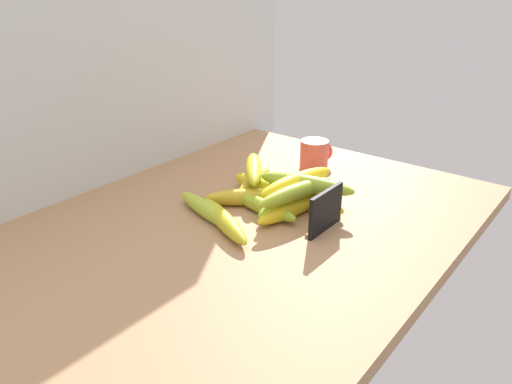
# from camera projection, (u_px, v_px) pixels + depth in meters

# --- Properties ---
(counter_top) EXTENTS (1.10, 0.76, 0.03)m
(counter_top) POSITION_uv_depth(u_px,v_px,m) (235.00, 235.00, 0.99)
(counter_top) COLOR #AC7F57
(counter_top) RESTS_ON ground
(back_wall) EXTENTS (1.30, 0.02, 0.70)m
(back_wall) POSITION_uv_depth(u_px,v_px,m) (93.00, 43.00, 1.08)
(back_wall) COLOR silver
(back_wall) RESTS_ON ground
(chalkboard_sign) EXTENTS (0.11, 0.02, 0.08)m
(chalkboard_sign) POSITION_uv_depth(u_px,v_px,m) (325.00, 212.00, 0.97)
(chalkboard_sign) COLOR black
(chalkboard_sign) RESTS_ON counter_top
(coffee_mug) EXTENTS (0.09, 0.07, 0.08)m
(coffee_mug) POSITION_uv_depth(u_px,v_px,m) (315.00, 155.00, 1.26)
(coffee_mug) COLOR #E0564B
(coffee_mug) RESTS_ON counter_top
(banana_0) EXTENTS (0.21, 0.04, 0.04)m
(banana_0) POSITION_uv_depth(u_px,v_px,m) (290.00, 200.00, 1.06)
(banana_0) COLOR #92B32F
(banana_0) RESTS_ON counter_top
(banana_1) EXTENTS (0.19, 0.07, 0.04)m
(banana_1) POSITION_uv_depth(u_px,v_px,m) (292.00, 208.00, 1.03)
(banana_1) COLOR yellow
(banana_1) RESTS_ON counter_top
(banana_2) EXTENTS (0.05, 0.17, 0.03)m
(banana_2) POSITION_uv_depth(u_px,v_px,m) (264.00, 207.00, 1.04)
(banana_2) COLOR #99AF2A
(banana_2) RESTS_ON counter_top
(banana_3) EXTENTS (0.08, 0.20, 0.04)m
(banana_3) POSITION_uv_depth(u_px,v_px,m) (266.00, 189.00, 1.11)
(banana_3) COLOR yellow
(banana_3) RESTS_ON counter_top
(banana_4) EXTENTS (0.09, 0.21, 0.03)m
(banana_4) POSITION_uv_depth(u_px,v_px,m) (208.00, 210.00, 1.02)
(banana_4) COLOR #AEC632
(banana_4) RESTS_ON counter_top
(banana_5) EXTENTS (0.06, 0.21, 0.04)m
(banana_5) POSITION_uv_depth(u_px,v_px,m) (304.00, 197.00, 1.08)
(banana_5) COLOR gold
(banana_5) RESTS_ON counter_top
(banana_6) EXTENTS (0.12, 0.20, 0.03)m
(banana_6) POSITION_uv_depth(u_px,v_px,m) (224.00, 220.00, 0.98)
(banana_6) COLOR gold
(banana_6) RESTS_ON counter_top
(banana_7) EXTENTS (0.17, 0.08, 0.03)m
(banana_7) POSITION_uv_depth(u_px,v_px,m) (254.00, 182.00, 1.15)
(banana_7) COLOR gold
(banana_7) RESTS_ON counter_top
(banana_8) EXTENTS (0.15, 0.16, 0.04)m
(banana_8) POSITION_uv_depth(u_px,v_px,m) (246.00, 197.00, 1.08)
(banana_8) COLOR gold
(banana_8) RESTS_ON counter_top
(banana_9) EXTENTS (0.08, 0.21, 0.04)m
(banana_9) POSITION_uv_depth(u_px,v_px,m) (306.00, 184.00, 1.05)
(banana_9) COLOR #92B32D
(banana_9) RESTS_ON banana_5
(banana_10) EXTENTS (0.21, 0.07, 0.04)m
(banana_10) POSITION_uv_depth(u_px,v_px,m) (297.00, 182.00, 1.05)
(banana_10) COLOR yellow
(banana_10) RESTS_ON banana_0
(banana_11) EXTENTS (0.16, 0.14, 0.04)m
(banana_11) POSITION_uv_depth(u_px,v_px,m) (254.00, 169.00, 1.14)
(banana_11) COLOR yellow
(banana_11) RESTS_ON banana_7
(banana_12) EXTENTS (0.20, 0.08, 0.03)m
(banana_12) POSITION_uv_depth(u_px,v_px,m) (296.00, 192.00, 1.01)
(banana_12) COLOR #A1BC2C
(banana_12) RESTS_ON banana_1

